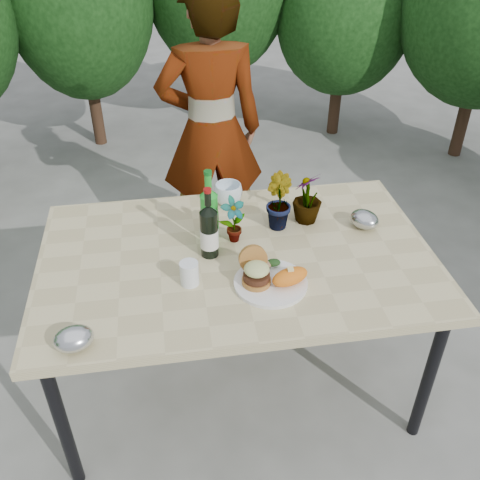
{
  "coord_description": "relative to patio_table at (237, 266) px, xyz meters",
  "views": [
    {
      "loc": [
        -0.26,
        -1.71,
        2.07
      ],
      "look_at": [
        0.0,
        -0.08,
        0.88
      ],
      "focal_mm": 40.0,
      "sensor_mm": 36.0,
      "label": 1
    }
  ],
  "objects": [
    {
      "name": "grilled_veg",
      "position": [
        0.11,
        -0.11,
        0.09
      ],
      "size": [
        0.08,
        0.05,
        0.03
      ],
      "color": "olive",
      "rests_on": "dinner_plate"
    },
    {
      "name": "burger_stack",
      "position": [
        0.04,
        -0.19,
        0.12
      ],
      "size": [
        0.11,
        0.16,
        0.11
      ],
      "color": "#B7722D",
      "rests_on": "dinner_plate"
    },
    {
      "name": "foil_packet_right",
      "position": [
        0.58,
        0.11,
        0.1
      ],
      "size": [
        0.16,
        0.17,
        0.08
      ],
      "primitive_type": "ellipsoid",
      "rotation": [
        0.0,
        0.0,
        2.18
      ],
      "color": "#ACAFB3",
      "rests_on": "patio_table"
    },
    {
      "name": "seedling_left",
      "position": [
        0.0,
        0.1,
        0.16
      ],
      "size": [
        0.13,
        0.11,
        0.21
      ],
      "primitive_type": "imported",
      "rotation": [
        0.0,
        0.0,
        0.36
      ],
      "color": "#2A5A1E",
      "rests_on": "patio_table"
    },
    {
      "name": "patio_table",
      "position": [
        0.0,
        0.0,
        0.0
      ],
      "size": [
        1.6,
        1.0,
        0.75
      ],
      "color": "#C8BA85",
      "rests_on": "ground"
    },
    {
      "name": "dinner_plate",
      "position": [
        0.1,
        -0.21,
        0.06
      ],
      "size": [
        0.28,
        0.28,
        0.01
      ],
      "primitive_type": "cylinder",
      "color": "white",
      "rests_on": "patio_table"
    },
    {
      "name": "seedling_mid",
      "position": [
        0.2,
        0.19,
        0.18
      ],
      "size": [
        0.13,
        0.15,
        0.24
      ],
      "primitive_type": "imported",
      "rotation": [
        0.0,
        0.0,
        1.76
      ],
      "color": "#23561D",
      "rests_on": "patio_table"
    },
    {
      "name": "seedling_right",
      "position": [
        0.34,
        0.21,
        0.17
      ],
      "size": [
        0.18,
        0.18,
        0.23
      ],
      "primitive_type": "imported",
      "rotation": [
        0.0,
        0.0,
        3.93
      ],
      "color": "#21581E",
      "rests_on": "patio_table"
    },
    {
      "name": "sparkling_water",
      "position": [
        -0.09,
        0.14,
        0.17
      ],
      "size": [
        0.08,
        0.08,
        0.32
      ],
      "rotation": [
        0.0,
        0.0,
        0.29
      ],
      "color": "green",
      "rests_on": "patio_table"
    },
    {
      "name": "person",
      "position": [
        0.02,
        1.07,
        0.12
      ],
      "size": [
        0.6,
        0.4,
        1.63
      ],
      "primitive_type": "imported",
      "rotation": [
        0.0,
        0.0,
        3.16
      ],
      "color": "#926149",
      "rests_on": "ground"
    },
    {
      "name": "ground",
      "position": [
        0.0,
        0.0,
        -0.69
      ],
      "size": [
        80.0,
        80.0,
        0.0
      ],
      "primitive_type": "plane",
      "color": "slate",
      "rests_on": "ground"
    },
    {
      "name": "shrub_hedge",
      "position": [
        -0.08,
        1.6,
        0.44
      ],
      "size": [
        6.77,
        5.07,
        2.12
      ],
      "color": "#382316",
      "rests_on": "ground"
    },
    {
      "name": "foil_packet_left",
      "position": [
        -0.6,
        -0.42,
        0.1
      ],
      "size": [
        0.15,
        0.13,
        0.08
      ],
      "primitive_type": "ellipsoid",
      "rotation": [
        0.0,
        0.0,
        0.16
      ],
      "color": "silver",
      "rests_on": "patio_table"
    },
    {
      "name": "wine_bottle",
      "position": [
        -0.11,
        0.02,
        0.17
      ],
      "size": [
        0.07,
        0.07,
        0.31
      ],
      "rotation": [
        0.0,
        0.0,
        -0.22
      ],
      "color": "black",
      "rests_on": "patio_table"
    },
    {
      "name": "sweet_potato",
      "position": [
        0.17,
        -0.23,
        0.1
      ],
      "size": [
        0.17,
        0.12,
        0.06
      ],
      "primitive_type": "ellipsoid",
      "rotation": [
        0.0,
        0.0,
        0.35
      ],
      "color": "orange",
      "rests_on": "dinner_plate"
    },
    {
      "name": "blue_bowl",
      "position": [
        0.02,
        0.4,
        0.11
      ],
      "size": [
        0.16,
        0.16,
        0.1
      ],
      "primitive_type": "imported",
      "rotation": [
        0.0,
        0.0,
        -0.26
      ],
      "color": "white",
      "rests_on": "patio_table"
    },
    {
      "name": "plastic_cup",
      "position": [
        -0.2,
        -0.15,
        0.1
      ],
      "size": [
        0.07,
        0.07,
        0.09
      ],
      "primitive_type": "cylinder",
      "color": "white",
      "rests_on": "patio_table"
    }
  ]
}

